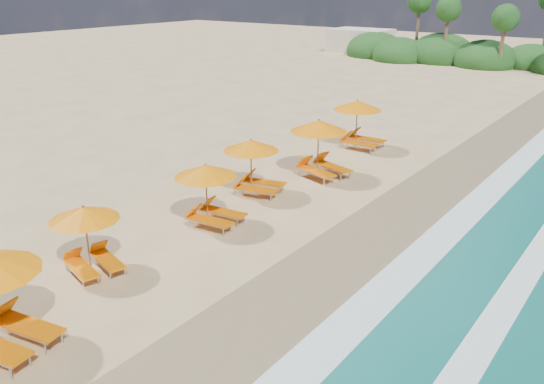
{
  "coord_description": "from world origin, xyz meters",
  "views": [
    {
      "loc": [
        11.2,
        -15.15,
        8.35
      ],
      "look_at": [
        0.0,
        0.0,
        1.2
      ],
      "focal_mm": 36.93,
      "sensor_mm": 36.0,
      "label": 1
    }
  ],
  "objects": [
    {
      "name": "treeline",
      "position": [
        -9.94,
        45.51,
        1.0
      ],
      "size": [
        25.8,
        8.8,
        9.74
      ],
      "color": "#163D14",
      "rests_on": "ground"
    },
    {
      "name": "ground",
      "position": [
        0.0,
        0.0,
        0.0
      ],
      "size": [
        160.0,
        160.0,
        0.0
      ],
      "primitive_type": "plane",
      "color": "tan",
      "rests_on": "ground"
    },
    {
      "name": "wet_sand",
      "position": [
        4.0,
        0.0,
        0.01
      ],
      "size": [
        4.0,
        160.0,
        0.01
      ],
      "primitive_type": "cube",
      "color": "#887751",
      "rests_on": "ground"
    },
    {
      "name": "station_4",
      "position": [
        -1.33,
        5.5,
        1.47
      ],
      "size": [
        3.29,
        3.19,
        2.63
      ],
      "rotation": [
        0.0,
        0.0,
        -0.28
      ],
      "color": "olive",
      "rests_on": "ground"
    },
    {
      "name": "beach_building",
      "position": [
        -22.0,
        48.0,
        1.4
      ],
      "size": [
        7.0,
        5.0,
        2.8
      ],
      "primitive_type": "cube",
      "color": "beige",
      "rests_on": "ground"
    },
    {
      "name": "station_5",
      "position": [
        -2.15,
        10.69,
        1.44
      ],
      "size": [
        2.79,
        2.58,
        2.58
      ],
      "rotation": [
        0.0,
        0.0,
        0.02
      ],
      "color": "olive",
      "rests_on": "ground"
    },
    {
      "name": "station_1",
      "position": [
        -2.22,
        -6.23,
        1.2
      ],
      "size": [
        2.66,
        2.57,
        2.14
      ],
      "rotation": [
        0.0,
        0.0,
        -0.26
      ],
      "color": "olive",
      "rests_on": "ground"
    },
    {
      "name": "station_3",
      "position": [
        -2.37,
        2.03,
        1.32
      ],
      "size": [
        2.92,
        2.82,
        2.35
      ],
      "rotation": [
        0.0,
        0.0,
        0.25
      ],
      "color": "olive",
      "rests_on": "ground"
    },
    {
      "name": "station_2",
      "position": [
        -1.69,
        -1.42,
        1.3
      ],
      "size": [
        2.7,
        2.56,
        2.32
      ],
      "rotation": [
        0.0,
        0.0,
        0.13
      ],
      "color": "olive",
      "rests_on": "ground"
    },
    {
      "name": "surf_foam",
      "position": [
        6.7,
        0.0,
        0.03
      ],
      "size": [
        4.0,
        160.0,
        0.01
      ],
      "color": "white",
      "rests_on": "ground"
    }
  ]
}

